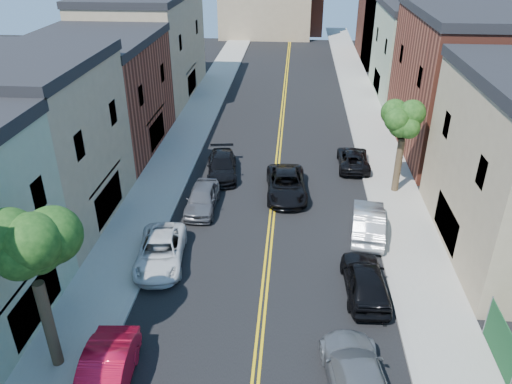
% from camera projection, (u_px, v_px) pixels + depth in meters
% --- Properties ---
extents(sidewalk_left, '(3.20, 100.00, 0.15)m').
position_uv_depth(sidewalk_left, '(189.00, 130.00, 42.60)').
color(sidewalk_left, gray).
rests_on(sidewalk_left, ground).
extents(sidewalk_right, '(3.20, 100.00, 0.15)m').
position_uv_depth(sidewalk_right, '(375.00, 135.00, 41.48)').
color(sidewalk_right, gray).
rests_on(sidewalk_right, ground).
extents(curb_left, '(0.30, 100.00, 0.15)m').
position_uv_depth(curb_left, '(209.00, 130.00, 42.48)').
color(curb_left, gray).
rests_on(curb_left, ground).
extents(curb_right, '(0.30, 100.00, 0.15)m').
position_uv_depth(curb_right, '(353.00, 134.00, 41.61)').
color(curb_right, gray).
rests_on(curb_right, ground).
extents(bldg_left_tan_near, '(9.00, 10.00, 9.00)m').
position_uv_depth(bldg_left_tan_near, '(23.00, 148.00, 27.77)').
color(bldg_left_tan_near, '#998466').
rests_on(bldg_left_tan_near, ground).
extents(bldg_left_brick, '(9.00, 12.00, 8.00)m').
position_uv_depth(bldg_left_brick, '(96.00, 98.00, 37.67)').
color(bldg_left_brick, brown).
rests_on(bldg_left_brick, ground).
extents(bldg_left_tan_far, '(9.00, 16.00, 9.50)m').
position_uv_depth(bldg_left_tan_far, '(146.00, 48.00, 49.61)').
color(bldg_left_tan_far, '#998466').
rests_on(bldg_left_tan_far, ground).
extents(bldg_right_brick, '(9.00, 14.00, 10.00)m').
position_uv_depth(bldg_right_brick, '(468.00, 86.00, 36.96)').
color(bldg_right_brick, brown).
rests_on(bldg_right_brick, ground).
extents(bldg_right_palegrn, '(9.00, 12.00, 8.50)m').
position_uv_depth(bldg_right_palegrn, '(425.00, 54.00, 49.62)').
color(bldg_right_palegrn, gray).
rests_on(bldg_right_palegrn, ground).
extents(church, '(16.20, 14.20, 22.60)m').
position_uv_depth(church, '(422.00, 2.00, 61.27)').
color(church, '#4C2319').
rests_on(church, ground).
extents(backdrop_center, '(10.00, 8.00, 10.00)m').
position_uv_depth(backdrop_center, '(292.00, 0.00, 80.13)').
color(backdrop_center, brown).
rests_on(backdrop_center, ground).
extents(tree_left_mid, '(5.20, 5.20, 9.29)m').
position_uv_depth(tree_left_mid, '(23.00, 225.00, 16.69)').
color(tree_left_mid, '#3A2D1D').
rests_on(tree_left_mid, sidewalk_left).
extents(tree_right_far, '(4.40, 4.40, 8.03)m').
position_uv_depth(tree_right_far, '(407.00, 108.00, 30.02)').
color(tree_right_far, '#3A2D1D').
rests_on(tree_right_far, sidewalk_right).
extents(red_sedan, '(2.07, 4.99, 1.61)m').
position_uv_depth(red_sedan, '(104.00, 378.00, 18.21)').
color(red_sedan, red).
rests_on(red_sedan, ground).
extents(white_pickup, '(2.92, 5.30, 1.41)m').
position_uv_depth(white_pickup, '(161.00, 251.00, 25.49)').
color(white_pickup, silver).
rests_on(white_pickup, ground).
extents(grey_car_left, '(1.82, 4.46, 1.51)m').
position_uv_depth(grey_car_left, '(202.00, 198.00, 30.39)').
color(grey_car_left, '#4E5055').
rests_on(grey_car_left, ground).
extents(black_car_left, '(2.66, 5.18, 1.44)m').
position_uv_depth(black_car_left, '(222.00, 166.00, 34.60)').
color(black_car_left, black).
rests_on(black_car_left, ground).
extents(grey_car_right, '(2.87, 5.63, 1.56)m').
position_uv_depth(grey_car_right, '(357.00, 378.00, 18.25)').
color(grey_car_right, slate).
rests_on(grey_car_right, ground).
extents(black_car_right, '(2.13, 4.85, 1.62)m').
position_uv_depth(black_car_right, '(365.00, 280.00, 23.28)').
color(black_car_right, black).
rests_on(black_car_right, ground).
extents(silver_car_right, '(2.30, 5.09, 1.62)m').
position_uv_depth(silver_car_right, '(368.00, 222.00, 27.86)').
color(silver_car_right, '#B9BDC2').
rests_on(silver_car_right, ground).
extents(dark_car_right_far, '(2.20, 4.67, 1.29)m').
position_uv_depth(dark_car_right_far, '(353.00, 159.00, 35.84)').
color(dark_car_right_far, black).
rests_on(dark_car_right_far, ground).
extents(black_suv_lane, '(2.87, 5.58, 1.51)m').
position_uv_depth(black_suv_lane, '(286.00, 185.00, 32.02)').
color(black_suv_lane, black).
rests_on(black_suv_lane, ground).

